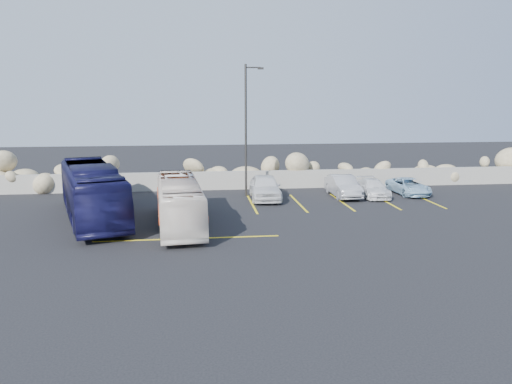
{
  "coord_description": "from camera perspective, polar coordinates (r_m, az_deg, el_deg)",
  "views": [
    {
      "loc": [
        -0.54,
        -20.84,
        5.96
      ],
      "look_at": [
        2.46,
        4.0,
        1.28
      ],
      "focal_mm": 35.0,
      "sensor_mm": 36.0,
      "label": 1
    }
  ],
  "objects": [
    {
      "name": "vintage_bus",
      "position": [
        23.87,
        -8.76,
        -1.19
      ],
      "size": [
        2.56,
        8.27,
        2.27
      ],
      "primitive_type": "imported",
      "rotation": [
        0.0,
        0.0,
        0.08
      ],
      "color": "silver",
      "rests_on": "ground"
    },
    {
      "name": "seawall",
      "position": [
        33.28,
        -5.87,
        1.28
      ],
      "size": [
        60.0,
        0.4,
        1.2
      ],
      "primitive_type": "cube",
      "color": "gray",
      "rests_on": "ground"
    },
    {
      "name": "ground",
      "position": [
        21.68,
        -5.22,
        -5.4
      ],
      "size": [
        90.0,
        90.0,
        0.0
      ],
      "primitive_type": "plane",
      "color": "black",
      "rests_on": "ground"
    },
    {
      "name": "car_c",
      "position": [
        31.65,
        13.19,
        0.44
      ],
      "size": [
        1.65,
        3.71,
        1.06
      ],
      "primitive_type": "imported",
      "rotation": [
        0.0,
        0.0,
        -0.05
      ],
      "color": "silver",
      "rests_on": "ground"
    },
    {
      "name": "car_d",
      "position": [
        33.0,
        17.03,
        0.63
      ],
      "size": [
        1.92,
        3.78,
        1.02
      ],
      "primitive_type": "imported",
      "rotation": [
        0.0,
        0.0,
        0.06
      ],
      "color": "#99BFD9",
      "rests_on": "ground"
    },
    {
      "name": "lamppost",
      "position": [
        30.54,
        -1.07,
        7.48
      ],
      "size": [
        1.14,
        0.18,
        8.0
      ],
      "color": "#2D2B28",
      "rests_on": "ground"
    },
    {
      "name": "parking_lines",
      "position": [
        27.56,
        4.12,
        -1.9
      ],
      "size": [
        18.16,
        9.36,
        0.01
      ],
      "color": "yellow",
      "rests_on": "ground"
    },
    {
      "name": "car_b",
      "position": [
        31.23,
        9.92,
        0.66
      ],
      "size": [
        1.41,
        3.97,
        1.31
      ],
      "primitive_type": "imported",
      "rotation": [
        0.0,
        0.0,
        0.01
      ],
      "color": "#A0A0A5",
      "rests_on": "ground"
    },
    {
      "name": "riprap_pile",
      "position": [
        34.36,
        -5.93,
        2.75
      ],
      "size": [
        54.0,
        2.8,
        2.6
      ],
      "primitive_type": null,
      "color": "tan",
      "rests_on": "ground"
    },
    {
      "name": "car_a",
      "position": [
        29.96,
        1.03,
        0.57
      ],
      "size": [
        1.96,
        4.43,
        1.48
      ],
      "primitive_type": "imported",
      "rotation": [
        0.0,
        0.0,
        -0.05
      ],
      "color": "silver",
      "rests_on": "ground"
    },
    {
      "name": "tour_coach",
      "position": [
        26.16,
        -18.22,
        0.0
      ],
      "size": [
        5.15,
        10.22,
        2.78
      ],
      "primitive_type": "imported",
      "rotation": [
        0.0,
        0.0,
        0.3
      ],
      "color": "#111139",
      "rests_on": "ground"
    }
  ]
}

